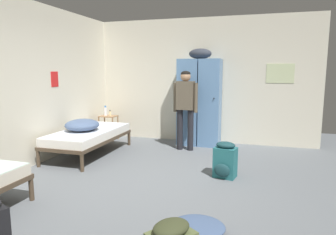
% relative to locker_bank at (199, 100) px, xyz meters
% --- Properties ---
extents(ground_plane, '(9.52, 9.52, 0.00)m').
position_rel_locker_bank_xyz_m(ground_plane, '(0.01, -2.69, -0.97)').
color(ground_plane, slate).
extents(room_backdrop, '(4.96, 6.01, 2.75)m').
position_rel_locker_bank_xyz_m(room_backdrop, '(-1.32, -1.33, 0.41)').
color(room_backdrop, beige).
rests_on(room_backdrop, ground_plane).
extents(locker_bank, '(0.90, 0.55, 2.07)m').
position_rel_locker_bank_xyz_m(locker_bank, '(0.00, 0.00, 0.00)').
color(locker_bank, '#5B84B2').
rests_on(locker_bank, ground_plane).
extents(shelf_unit, '(0.38, 0.30, 0.57)m').
position_rel_locker_bank_xyz_m(shelf_unit, '(-2.11, -0.18, -0.62)').
color(shelf_unit, '#99704C').
rests_on(shelf_unit, ground_plane).
extents(bed_left_rear, '(0.90, 1.90, 0.49)m').
position_rel_locker_bank_xyz_m(bed_left_rear, '(-1.86, -1.44, -0.59)').
color(bed_left_rear, '#473828').
rests_on(bed_left_rear, ground_plane).
extents(bedding_heap, '(0.63, 0.65, 0.22)m').
position_rel_locker_bank_xyz_m(bedding_heap, '(-1.92, -1.56, -0.37)').
color(bedding_heap, slate).
rests_on(bedding_heap, bed_left_rear).
extents(person_traveler, '(0.51, 0.22, 1.60)m').
position_rel_locker_bank_xyz_m(person_traveler, '(-0.18, -0.55, -0.00)').
color(person_traveler, black).
rests_on(person_traveler, ground_plane).
extents(water_bottle, '(0.07, 0.07, 0.23)m').
position_rel_locker_bank_xyz_m(water_bottle, '(-2.19, -0.16, -0.30)').
color(water_bottle, white).
rests_on(water_bottle, shelf_unit).
extents(lotion_bottle, '(0.05, 0.05, 0.14)m').
position_rel_locker_bank_xyz_m(lotion_bottle, '(-2.04, -0.22, -0.34)').
color(lotion_bottle, beige).
rests_on(lotion_bottle, shelf_unit).
extents(backpack_teal, '(0.36, 0.38, 0.55)m').
position_rel_locker_bank_xyz_m(backpack_teal, '(0.78, -1.96, -0.71)').
color(backpack_teal, '#23666B').
rests_on(backpack_teal, ground_plane).
extents(clothes_pile_denim, '(0.55, 0.48, 0.10)m').
position_rel_locker_bank_xyz_m(clothes_pile_denim, '(0.69, -3.62, -0.92)').
color(clothes_pile_denim, '#42567A').
rests_on(clothes_pile_denim, ground_plane).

